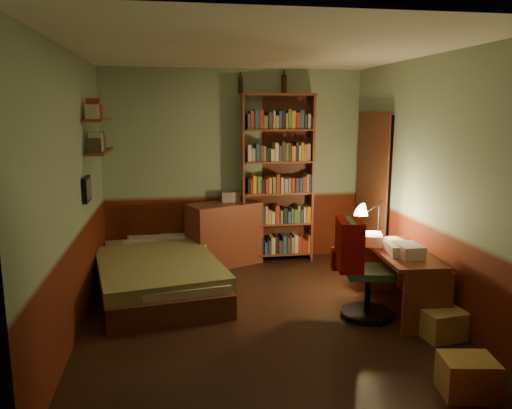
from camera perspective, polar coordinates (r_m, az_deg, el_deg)
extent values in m
cube|color=black|center=(5.22, 0.47, -12.57)|extent=(3.50, 4.00, 0.02)
cube|color=silver|center=(4.83, 0.52, 17.32)|extent=(3.50, 4.00, 0.02)
cube|color=gray|center=(6.83, -2.47, 4.37)|extent=(3.50, 0.02, 2.60)
cube|color=gray|center=(4.87, -20.36, 1.13)|extent=(0.02, 4.00, 2.60)
cube|color=gray|center=(5.44, 19.07, 2.16)|extent=(0.02, 4.00, 2.60)
cube|color=gray|center=(2.94, 7.37, -4.27)|extent=(3.50, 0.02, 2.60)
cube|color=black|center=(6.63, 13.27, 1.28)|extent=(0.06, 0.90, 2.00)
cube|color=#462215|center=(6.61, 12.99, 1.27)|extent=(0.02, 0.98, 2.08)
cube|color=olive|center=(5.95, -11.04, -6.25)|extent=(1.52, 2.43, 0.68)
cube|color=brown|center=(6.72, -3.64, -3.37)|extent=(1.05, 0.80, 0.84)
cube|color=#B2B2B7|center=(6.75, -2.98, 0.93)|extent=(0.26, 0.21, 0.14)
cube|color=brown|center=(6.78, 2.50, 2.93)|extent=(1.00, 0.40, 2.27)
cylinder|color=black|center=(6.75, -1.77, 13.46)|extent=(0.06, 0.06, 0.21)
cylinder|color=black|center=(6.86, 3.25, 13.55)|extent=(0.07, 0.07, 0.25)
cube|color=brown|center=(5.41, 16.08, -8.39)|extent=(0.59, 1.24, 0.64)
cube|color=silver|center=(5.48, 13.09, -3.87)|extent=(0.29, 0.34, 0.11)
cone|color=black|center=(5.79, 13.87, -1.05)|extent=(0.20, 0.20, 0.52)
cube|color=#315838|center=(5.15, 12.72, -7.74)|extent=(0.51, 0.47, 0.90)
cube|color=#910D05|center=(4.93, 10.43, -0.09)|extent=(0.26, 0.44, 0.50)
cube|color=brown|center=(5.89, -17.45, 5.81)|extent=(0.20, 0.90, 0.03)
cube|color=brown|center=(5.88, -17.64, 9.21)|extent=(0.20, 0.90, 0.03)
cube|color=black|center=(5.45, -18.77, 1.66)|extent=(0.04, 0.32, 0.26)
cube|color=#A48749|center=(4.15, 23.02, -17.63)|extent=(0.43, 0.36, 0.28)
cube|color=#A48749|center=(5.00, 20.53, -12.63)|extent=(0.41, 0.35, 0.26)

